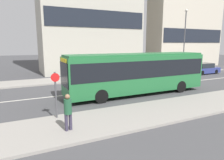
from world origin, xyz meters
TOP-DOWN VIEW (x-y plane):
  - ground_plane at (0.00, 0.00)m, footprint 120.00×120.00m
  - sidewalk_near at (0.00, -6.25)m, footprint 44.00×3.50m
  - sidewalk_far at (0.00, 6.25)m, footprint 44.00×3.50m
  - lane_centerline at (0.00, 0.00)m, footprint 41.80×0.16m
  - apartment_block_right_tower at (20.80, 11.58)m, footprint 13.34×4.25m
  - city_bus at (2.38, -2.02)m, footprint 11.46×2.50m
  - parked_car_0 at (11.10, 3.33)m, footprint 3.93×1.73m
  - parked_car_1 at (16.26, 3.26)m, footprint 4.18×1.75m
  - pedestrian_near_stop at (-4.22, -6.73)m, footprint 0.34×0.34m
  - bus_stop_sign at (-4.41, -4.92)m, footprint 0.44×0.12m
  - street_lamp at (14.29, 5.08)m, footprint 0.36×0.36m

SIDE VIEW (x-z plane):
  - ground_plane at x=0.00m, z-range 0.00..0.00m
  - lane_centerline at x=0.00m, z-range 0.00..0.01m
  - sidewalk_near at x=0.00m, z-range 0.00..0.13m
  - sidewalk_far at x=0.00m, z-range 0.00..0.13m
  - parked_car_0 at x=11.10m, z-range -0.02..1.23m
  - parked_car_1 at x=16.26m, z-range -0.05..1.38m
  - pedestrian_near_stop at x=-4.22m, z-range 0.24..1.91m
  - bus_stop_sign at x=-4.41m, z-range 0.35..2.77m
  - city_bus at x=2.38m, z-range 0.24..3.45m
  - street_lamp at x=14.29m, z-range 0.93..9.18m
  - apartment_block_right_tower at x=20.80m, z-range -0.01..18.97m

